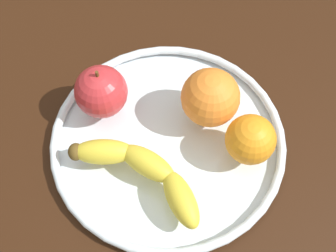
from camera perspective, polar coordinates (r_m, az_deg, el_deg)
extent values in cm
cube|color=black|center=(64.07, 0.00, -3.01)|extent=(117.31, 117.31, 4.00)
cylinder|color=silver|center=(62.02, 0.00, -2.05)|extent=(30.67, 30.67, 0.60)
torus|color=silver|center=(61.23, 0.00, -1.67)|extent=(31.94, 31.94, 1.20)
ellipsoid|color=gold|center=(55.33, 1.66, -9.22)|extent=(8.32, 7.42, 3.29)
ellipsoid|color=gold|center=(57.14, -2.40, -4.84)|extent=(8.16, 3.85, 3.29)
ellipsoid|color=gold|center=(58.43, -8.12, -3.25)|extent=(8.55, 6.72, 3.29)
ellipsoid|color=brown|center=(59.04, -11.56, -3.21)|extent=(2.87, 2.98, 2.30)
sphere|color=red|center=(60.84, -8.45, 4.32)|extent=(7.17, 7.17, 7.17)
cylinder|color=#593819|center=(57.77, -8.93, 6.41)|extent=(0.44, 0.44, 1.20)
sphere|color=orange|center=(57.79, 10.37, -1.69)|extent=(6.50, 6.50, 6.50)
sphere|color=orange|center=(59.51, 5.37, 3.61)|extent=(7.86, 7.86, 7.86)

